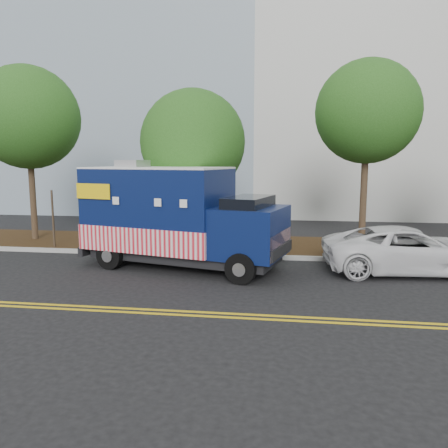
# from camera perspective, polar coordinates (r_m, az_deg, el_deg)

# --- Properties ---
(ground) EXTENTS (120.00, 120.00, 0.00)m
(ground) POSITION_cam_1_polar(r_m,az_deg,el_deg) (15.14, -7.37, -5.34)
(ground) COLOR black
(ground) RESTS_ON ground
(curb) EXTENTS (120.00, 0.18, 0.15)m
(curb) POSITION_cam_1_polar(r_m,az_deg,el_deg) (16.44, -6.07, -3.95)
(curb) COLOR #9E9E99
(curb) RESTS_ON ground
(mulch_strip) EXTENTS (120.00, 4.00, 0.15)m
(mulch_strip) POSITION_cam_1_polar(r_m,az_deg,el_deg) (18.44, -4.47, -2.58)
(mulch_strip) COLOR black
(mulch_strip) RESTS_ON ground
(centerline_near) EXTENTS (120.00, 0.10, 0.01)m
(centerline_near) POSITION_cam_1_polar(r_m,az_deg,el_deg) (11.09, -13.64, -10.61)
(centerline_near) COLOR gold
(centerline_near) RESTS_ON ground
(centerline_far) EXTENTS (120.00, 0.10, 0.01)m
(centerline_far) POSITION_cam_1_polar(r_m,az_deg,el_deg) (10.87, -14.13, -11.02)
(centerline_far) COLOR gold
(centerline_far) RESTS_ON ground
(office_building) EXTENTS (46.00, 20.00, 30.40)m
(office_building) POSITION_cam_1_polar(r_m,az_deg,el_deg) (38.04, 5.35, 26.13)
(office_building) COLOR silver
(office_building) RESTS_ON ground
(tree_a) EXTENTS (4.32, 4.32, 7.50)m
(tree_a) POSITION_cam_1_polar(r_m,az_deg,el_deg) (20.68, -24.25, 12.53)
(tree_a) COLOR #38281C
(tree_a) RESTS_ON ground
(tree_b) EXTENTS (4.07, 4.07, 6.29)m
(tree_b) POSITION_cam_1_polar(r_m,az_deg,el_deg) (17.27, -4.08, 10.59)
(tree_b) COLOR #38281C
(tree_b) RESTS_ON ground
(tree_c) EXTENTS (3.89, 3.89, 7.31)m
(tree_c) POSITION_cam_1_polar(r_m,az_deg,el_deg) (17.80, 18.22, 13.70)
(tree_c) COLOR #38281C
(tree_c) RESTS_ON ground
(sign_post) EXTENTS (0.06, 0.06, 2.40)m
(sign_post) POSITION_cam_1_polar(r_m,az_deg,el_deg) (18.48, -21.42, 0.42)
(sign_post) COLOR #473828
(sign_post) RESTS_ON ground
(food_truck) EXTENTS (7.15, 4.04, 3.57)m
(food_truck) POSITION_cam_1_polar(r_m,az_deg,el_deg) (14.62, -6.52, 0.63)
(food_truck) COLOR black
(food_truck) RESTS_ON ground
(white_car) EXTENTS (5.48, 2.89, 1.47)m
(white_car) POSITION_cam_1_polar(r_m,az_deg,el_deg) (15.06, 22.94, -3.15)
(white_car) COLOR white
(white_car) RESTS_ON ground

